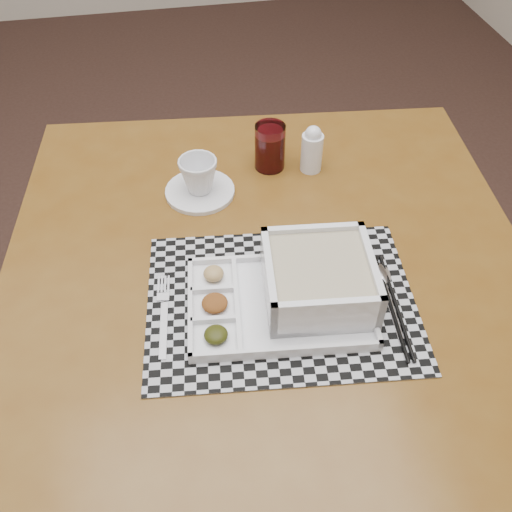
% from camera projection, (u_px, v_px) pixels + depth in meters
% --- Properties ---
extents(floor, '(5.00, 5.00, 0.00)m').
position_uv_depth(floor, '(72.00, 314.00, 1.97)').
color(floor, '#301D18').
rests_on(floor, ground).
extents(dining_table, '(1.12, 1.12, 0.76)m').
position_uv_depth(dining_table, '(267.00, 285.00, 1.15)').
color(dining_table, '#5B3610').
rests_on(dining_table, ground).
extents(placemat, '(0.51, 0.41, 0.00)m').
position_uv_depth(placemat, '(281.00, 301.00, 1.02)').
color(placemat, '#A8A9B0').
rests_on(placemat, dining_table).
extents(serving_tray, '(0.35, 0.25, 0.09)m').
position_uv_depth(serving_tray, '(307.00, 286.00, 1.00)').
color(serving_tray, white).
rests_on(serving_tray, placemat).
extents(fork, '(0.04, 0.19, 0.00)m').
position_uv_depth(fork, '(162.00, 313.00, 1.00)').
color(fork, silver).
rests_on(fork, placemat).
extents(spoon, '(0.04, 0.18, 0.01)m').
position_uv_depth(spoon, '(382.00, 279.00, 1.05)').
color(spoon, silver).
rests_on(spoon, placemat).
extents(chopsticks, '(0.04, 0.24, 0.01)m').
position_uv_depth(chopsticks, '(393.00, 305.00, 1.01)').
color(chopsticks, black).
rests_on(chopsticks, placemat).
extents(saucer, '(0.15, 0.15, 0.01)m').
position_uv_depth(saucer, '(200.00, 191.00, 1.23)').
color(saucer, white).
rests_on(saucer, dining_table).
extents(cup, '(0.11, 0.11, 0.08)m').
position_uv_depth(cup, '(199.00, 175.00, 1.20)').
color(cup, white).
rests_on(cup, saucer).
extents(juice_glass, '(0.07, 0.07, 0.11)m').
position_uv_depth(juice_glass, '(270.00, 148.00, 1.27)').
color(juice_glass, white).
rests_on(juice_glass, dining_table).
extents(creamer_bottle, '(0.05, 0.05, 0.11)m').
position_uv_depth(creamer_bottle, '(312.00, 149.00, 1.26)').
color(creamer_bottle, white).
rests_on(creamer_bottle, dining_table).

